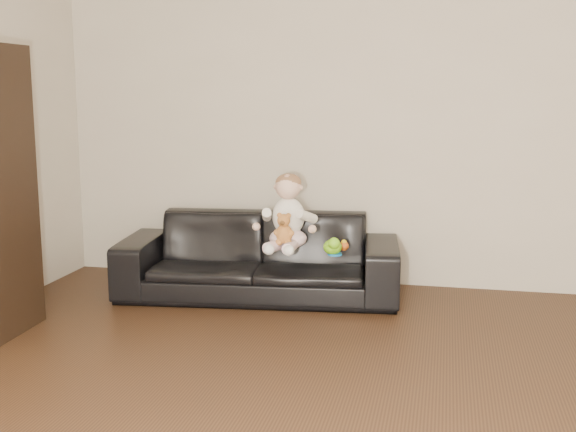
% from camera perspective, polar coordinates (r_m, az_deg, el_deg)
% --- Properties ---
extents(wall_back, '(5.00, 0.00, 5.00)m').
position_cam_1_polar(wall_back, '(5.24, 8.68, 8.52)').
color(wall_back, beige).
rests_on(wall_back, ground).
extents(sofa, '(1.98, 0.95, 0.56)m').
position_cam_1_polar(sofa, '(5.02, -2.30, -3.19)').
color(sofa, black).
rests_on(sofa, floor).
extents(baby, '(0.35, 0.43, 0.50)m').
position_cam_1_polar(baby, '(4.80, -0.04, 0.01)').
color(baby, '#FDD5DE').
rests_on(baby, sofa).
extents(teddy_bear, '(0.13, 0.13, 0.20)m').
position_cam_1_polar(teddy_bear, '(4.67, -0.32, -1.04)').
color(teddy_bear, '#B47033').
rests_on(teddy_bear, sofa).
extents(toy_green, '(0.14, 0.16, 0.10)m').
position_cam_1_polar(toy_green, '(4.67, 3.55, -2.46)').
color(toy_green, '#74CE18').
rests_on(toy_green, sofa).
extents(toy_rattle, '(0.08, 0.08, 0.06)m').
position_cam_1_polar(toy_rattle, '(4.79, 4.44, -2.38)').
color(toy_rattle, '#C85417').
rests_on(toy_rattle, sofa).
extents(toy_blue_disc, '(0.10, 0.10, 0.01)m').
position_cam_1_polar(toy_blue_disc, '(4.67, 3.72, -3.02)').
color(toy_blue_disc, '#176EBB').
rests_on(toy_blue_disc, sofa).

